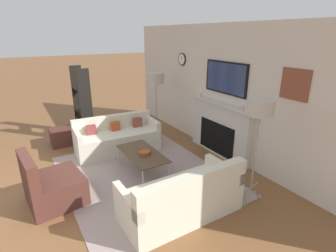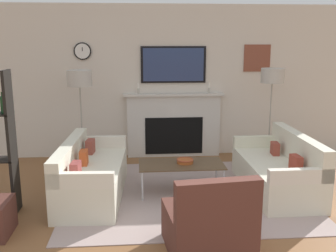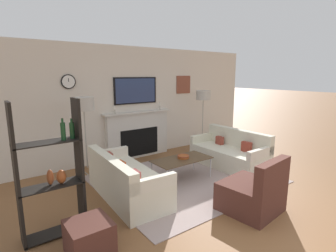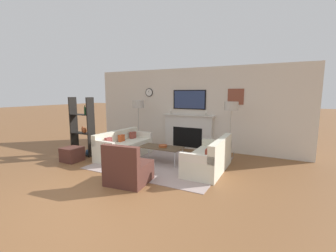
# 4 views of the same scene
# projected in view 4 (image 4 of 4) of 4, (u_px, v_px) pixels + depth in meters

# --- Properties ---
(ground_plane) EXTENTS (60.00, 60.00, 0.00)m
(ground_plane) POSITION_uv_depth(u_px,v_px,m) (95.00, 201.00, 3.93)
(ground_plane) COLOR brown
(fireplace_wall) EXTENTS (7.40, 0.28, 2.70)m
(fireplace_wall) POSITION_uv_depth(u_px,v_px,m) (189.00, 113.00, 7.60)
(fireplace_wall) COLOR beige
(fireplace_wall) RESTS_ON ground_plane
(area_rug) EXTENTS (3.23, 2.70, 0.01)m
(area_rug) POSITION_uv_depth(u_px,v_px,m) (162.00, 163.00, 6.09)
(area_rug) COLOR #A28E88
(area_rug) RESTS_ON ground_plane
(couch_left) EXTENTS (0.86, 1.83, 0.76)m
(couch_left) POSITION_uv_depth(u_px,v_px,m) (124.00, 147.00, 6.64)
(couch_left) COLOR beige
(couch_left) RESTS_ON ground_plane
(couch_right) EXTENTS (0.81, 1.72, 0.81)m
(couch_right) POSITION_uv_depth(u_px,v_px,m) (210.00, 159.00, 5.45)
(couch_right) COLOR beige
(couch_right) RESTS_ON ground_plane
(armchair) EXTENTS (0.89, 0.86, 0.87)m
(armchair) POSITION_uv_depth(u_px,v_px,m) (128.00, 170.00, 4.67)
(armchair) COLOR #502B23
(armchair) RESTS_ON ground_plane
(coffee_table) EXTENTS (1.17, 0.58, 0.43)m
(coffee_table) POSITION_uv_depth(u_px,v_px,m) (161.00, 148.00, 6.09)
(coffee_table) COLOR #4C3823
(coffee_table) RESTS_ON ground_plane
(decorative_bowl) EXTENTS (0.24, 0.24, 0.06)m
(decorative_bowl) POSITION_uv_depth(u_px,v_px,m) (163.00, 146.00, 6.07)
(decorative_bowl) COLOR #95461D
(decorative_bowl) RESTS_ON coffee_table
(floor_lamp_left) EXTENTS (0.39, 0.39, 1.64)m
(floor_lamp_left) POSITION_uv_depth(u_px,v_px,m) (138.00, 105.00, 7.58)
(floor_lamp_left) COLOR #9E998E
(floor_lamp_left) RESTS_ON ground_plane
(floor_lamp_right) EXTENTS (0.38, 0.38, 1.65)m
(floor_lamp_right) POSITION_uv_depth(u_px,v_px,m) (231.00, 107.00, 6.18)
(floor_lamp_right) COLOR #9E998E
(floor_lamp_right) RESTS_ON ground_plane
(shelf_unit) EXTENTS (0.77, 0.28, 1.76)m
(shelf_unit) POSITION_uv_depth(u_px,v_px,m) (83.00, 129.00, 6.76)
(shelf_unit) COLOR black
(shelf_unit) RESTS_ON ground_plane
(ottoman) EXTENTS (0.48, 0.48, 0.39)m
(ottoman) POSITION_uv_depth(u_px,v_px,m) (72.00, 154.00, 6.21)
(ottoman) COLOR #502B23
(ottoman) RESTS_ON ground_plane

